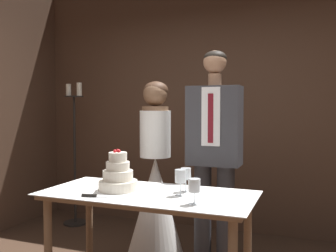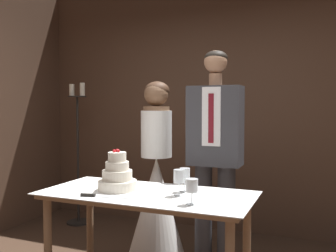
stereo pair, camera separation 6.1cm
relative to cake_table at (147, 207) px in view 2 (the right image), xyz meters
The scene contains 10 objects.
wall_back 2.02m from the cake_table, 87.11° to the left, with size 4.79×0.12×2.90m, color #513828.
cake_table is the anchor object (origin of this frame).
tiered_cake 0.30m from the cake_table, behind, with size 0.27×0.27×0.29m.
cake_knife 0.36m from the cake_table, 134.10° to the right, with size 0.39×0.11×0.02m.
wine_glass_near 0.35m from the cake_table, 28.03° to the left, with size 0.07×0.07×0.17m.
wine_glass_middle 0.33m from the cake_table, ahead, with size 0.08×0.08×0.17m.
wine_glass_far 0.48m from the cake_table, 24.80° to the right, with size 0.08×0.08×0.16m.
bride 0.82m from the cake_table, 109.64° to the left, with size 0.54×0.54×1.62m.
groom 0.88m from the cake_table, 70.34° to the left, with size 0.45×0.25×1.86m.
candle_stand 2.09m from the cake_table, 138.96° to the left, with size 0.28×0.28×1.67m.
Camera 2 is at (1.02, -1.97, 1.39)m, focal length 40.00 mm.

